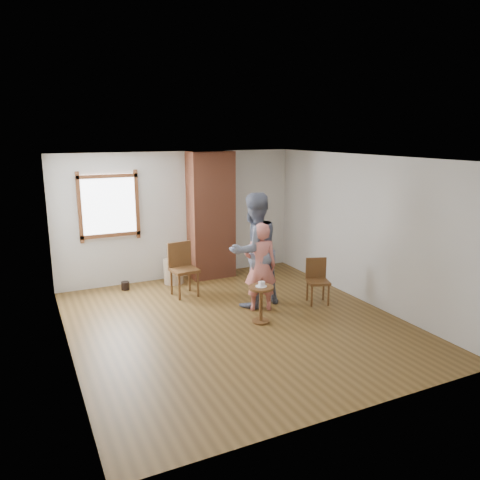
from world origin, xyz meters
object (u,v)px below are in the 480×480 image
at_px(dining_chair_right, 317,278).
at_px(side_table, 261,298).
at_px(dining_chair_left, 182,266).
at_px(man, 254,250).
at_px(stoneware_crock, 173,271).
at_px(person_pink, 260,267).

distance_m(dining_chair_right, side_table, 1.39).
relative_size(dining_chair_left, man, 0.50).
distance_m(stoneware_crock, person_pink, 2.27).
bearing_deg(person_pink, man, -72.25).
xyz_separation_m(man, person_pink, (-0.00, -0.24, -0.23)).
bearing_deg(person_pink, dining_chair_right, -168.40).
xyz_separation_m(dining_chair_left, person_pink, (0.94, -1.30, 0.21)).
height_order(stoneware_crock, person_pink, person_pink).
bearing_deg(dining_chair_left, side_table, -74.47).
xyz_separation_m(stoneware_crock, dining_chair_right, (1.98, -2.15, 0.19)).
distance_m(stoneware_crock, dining_chair_left, 0.79).
bearing_deg(side_table, man, 71.20).
relative_size(dining_chair_right, person_pink, 0.52).
bearing_deg(side_table, stoneware_crock, 104.17).
xyz_separation_m(dining_chair_right, person_pink, (-1.08, 0.12, 0.32)).
bearing_deg(stoneware_crock, dining_chair_left, -93.96).
xyz_separation_m(stoneware_crock, side_table, (0.64, -2.53, 0.15)).
distance_m(stoneware_crock, dining_chair_right, 2.93).
relative_size(dining_chair_left, dining_chair_right, 1.24).
relative_size(stoneware_crock, person_pink, 0.33).
relative_size(man, person_pink, 1.31).
bearing_deg(dining_chair_left, man, -53.71).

